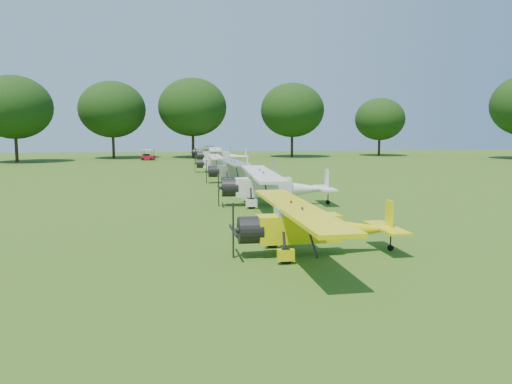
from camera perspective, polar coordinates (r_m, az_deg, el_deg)
ground at (r=26.34m, az=0.22°, el=-2.82°), size 160.00×160.00×0.00m
tree_belt at (r=27.10m, az=7.91°, el=14.44°), size 137.36×130.27×14.52m
aircraft_2 at (r=18.35m, az=6.34°, el=-3.58°), size 6.31×10.03×1.98m
aircraft_3 at (r=30.13m, az=1.82°, el=0.92°), size 7.07×11.24×2.22m
aircraft_4 at (r=43.26m, az=-1.87°, el=2.64°), size 6.36×10.14×2.00m
aircraft_5 at (r=53.83m, az=-4.07°, el=3.44°), size 6.00×9.54×1.89m
aircraft_6 at (r=66.47m, az=-4.13°, el=4.32°), size 7.10×11.31×2.23m
aircraft_7 at (r=78.82m, az=-5.21°, el=4.66°), size 6.53×10.35×2.03m
golf_cart at (r=76.59m, az=-12.27°, el=3.98°), size 2.13×1.61×1.63m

